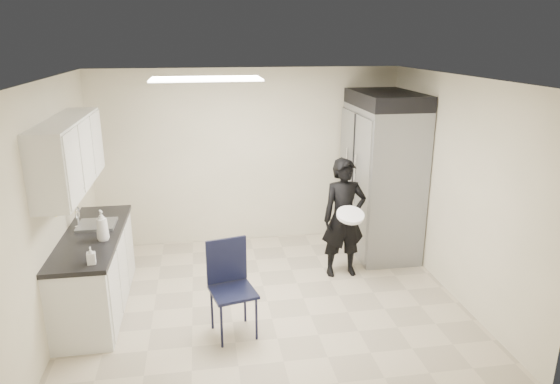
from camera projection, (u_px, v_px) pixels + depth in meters
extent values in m
plane|color=#B5A88E|center=(267.00, 301.00, 5.93)|extent=(4.50, 4.50, 0.00)
plane|color=silver|center=(265.00, 78.00, 5.16)|extent=(4.50, 4.50, 0.00)
plane|color=beige|center=(248.00, 157.00, 7.43)|extent=(4.50, 0.00, 4.50)
plane|color=beige|center=(53.00, 208.00, 5.20)|extent=(0.00, 4.00, 4.00)
plane|color=beige|center=(455.00, 188.00, 5.89)|extent=(0.00, 4.00, 4.00)
cube|color=white|center=(206.00, 79.00, 5.46)|extent=(1.20, 0.60, 0.02)
cube|color=silver|center=(96.00, 273.00, 5.70)|extent=(0.60, 1.90, 0.86)
cube|color=black|center=(91.00, 236.00, 5.56)|extent=(0.64, 1.95, 0.05)
cube|color=gray|center=(97.00, 229.00, 5.80)|extent=(0.42, 0.40, 0.14)
cylinder|color=silver|center=(78.00, 218.00, 5.73)|extent=(0.02, 0.02, 0.24)
cube|color=silver|center=(69.00, 154.00, 5.26)|extent=(0.35, 1.80, 0.75)
cube|color=black|center=(87.00, 150.00, 6.40)|extent=(0.22, 0.30, 0.35)
cube|color=yellow|center=(57.00, 212.00, 5.32)|extent=(0.00, 0.12, 0.07)
cube|color=yellow|center=(62.00, 210.00, 5.52)|extent=(0.00, 0.12, 0.07)
cube|color=gray|center=(382.00, 181.00, 7.11)|extent=(0.80, 1.35, 2.10)
cube|color=black|center=(387.00, 99.00, 6.76)|extent=(0.80, 1.35, 0.20)
cube|color=black|center=(233.00, 292.00, 5.14)|extent=(0.52, 0.52, 0.98)
imported|color=black|center=(344.00, 218.00, 6.41)|extent=(0.58, 0.40, 1.57)
cylinder|color=white|center=(350.00, 215.00, 6.13)|extent=(0.35, 0.35, 0.04)
imported|color=white|center=(102.00, 225.00, 5.34)|extent=(0.17, 0.17, 0.34)
imported|color=silver|center=(91.00, 255.00, 4.80)|extent=(0.09, 0.09, 0.17)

